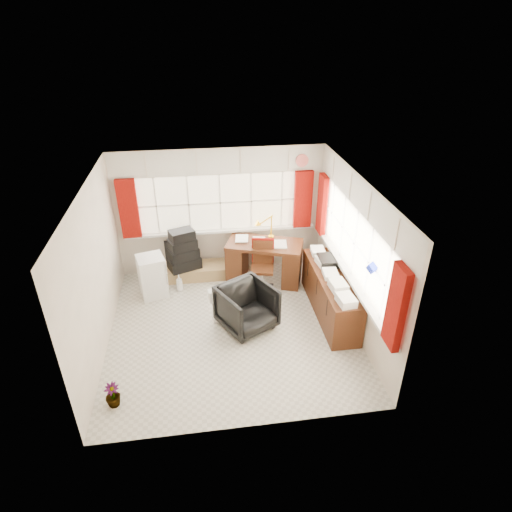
# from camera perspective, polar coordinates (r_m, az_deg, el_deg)

# --- Properties ---
(ground) EXTENTS (4.00, 4.00, 0.00)m
(ground) POSITION_cam_1_polar(r_m,az_deg,el_deg) (7.28, -3.21, -9.53)
(ground) COLOR beige
(ground) RESTS_ON ground
(room_walls) EXTENTS (4.00, 4.00, 4.00)m
(room_walls) POSITION_cam_1_polar(r_m,az_deg,el_deg) (6.45, -3.57, 0.90)
(room_walls) COLOR beige
(room_walls) RESTS_ON ground
(window_back) EXTENTS (3.70, 0.12, 3.60)m
(window_back) POSITION_cam_1_polar(r_m,az_deg,el_deg) (8.43, -4.62, 3.82)
(window_back) COLOR #FFF1C9
(window_back) RESTS_ON room_walls
(window_right) EXTENTS (0.12, 3.70, 3.60)m
(window_right) POSITION_cam_1_polar(r_m,az_deg,el_deg) (7.12, 12.36, -1.99)
(window_right) COLOR #FFF1C9
(window_right) RESTS_ON room_walls
(curtains) EXTENTS (3.83, 3.83, 1.15)m
(curtains) POSITION_cam_1_polar(r_m,az_deg,el_deg) (7.40, 2.97, 4.46)
(curtains) COLOR maroon
(curtains) RESTS_ON room_walls
(overhead_cabinets) EXTENTS (3.98, 3.98, 0.48)m
(overhead_cabinets) POSITION_cam_1_polar(r_m,az_deg,el_deg) (7.17, 3.49, 10.44)
(overhead_cabinets) COLOR silver
(overhead_cabinets) RESTS_ON room_walls
(desk) EXTENTS (1.56, 1.12, 0.85)m
(desk) POSITION_cam_1_polar(r_m,az_deg,el_deg) (8.27, 1.13, -0.49)
(desk) COLOR #5A2C15
(desk) RESTS_ON ground
(desk_lamp) EXTENTS (0.17, 0.15, 0.47)m
(desk_lamp) POSITION_cam_1_polar(r_m,az_deg,el_deg) (8.19, 2.06, 4.63)
(desk_lamp) COLOR #F6B60A
(desk_lamp) RESTS_ON desk
(task_chair) EXTENTS (0.50, 0.52, 1.01)m
(task_chair) POSITION_cam_1_polar(r_m,az_deg,el_deg) (7.97, 0.88, -1.00)
(task_chair) COLOR black
(task_chair) RESTS_ON ground
(office_chair) EXTENTS (1.11, 1.12, 0.76)m
(office_chair) POSITION_cam_1_polar(r_m,az_deg,el_deg) (7.08, -1.22, -6.89)
(office_chair) COLOR black
(office_chair) RESTS_ON ground
(radiator) EXTENTS (0.44, 0.24, 0.62)m
(radiator) POSITION_cam_1_polar(r_m,az_deg,el_deg) (7.34, -4.27, -6.73)
(radiator) COLOR white
(radiator) RESTS_ON ground
(credenza) EXTENTS (0.50, 2.00, 0.85)m
(credenza) POSITION_cam_1_polar(r_m,az_deg,el_deg) (7.50, 9.86, -4.92)
(credenza) COLOR #5A2C15
(credenza) RESTS_ON ground
(file_tray) EXTENTS (0.32, 0.41, 0.13)m
(file_tray) POSITION_cam_1_polar(r_m,az_deg,el_deg) (7.61, 9.52, -0.63)
(file_tray) COLOR black
(file_tray) RESTS_ON credenza
(tv_bench) EXTENTS (1.40, 0.50, 0.25)m
(tv_bench) POSITION_cam_1_polar(r_m,az_deg,el_deg) (8.61, -7.95, -1.99)
(tv_bench) COLOR #A78353
(tv_bench) RESTS_ON ground
(crt_tv) EXTENTS (0.64, 0.62, 0.46)m
(crt_tv) POSITION_cam_1_polar(r_m,az_deg,el_deg) (8.59, -9.97, 0.47)
(crt_tv) COLOR black
(crt_tv) RESTS_ON tv_bench
(hifi_stack) EXTENTS (0.69, 0.57, 0.82)m
(hifi_stack) POSITION_cam_1_polar(r_m,az_deg,el_deg) (8.33, -9.68, 0.64)
(hifi_stack) COLOR black
(hifi_stack) RESTS_ON tv_bench
(mini_fridge) EXTENTS (0.57, 0.57, 0.79)m
(mini_fridge) POSITION_cam_1_polar(r_m,az_deg,el_deg) (8.09, -13.65, -2.62)
(mini_fridge) COLOR white
(mini_fridge) RESTS_ON ground
(spray_bottle_a) EXTENTS (0.14, 0.14, 0.33)m
(spray_bottle_a) POSITION_cam_1_polar(r_m,az_deg,el_deg) (8.23, -10.19, -3.52)
(spray_bottle_a) COLOR white
(spray_bottle_a) RESTS_ON ground
(spray_bottle_b) EXTENTS (0.11, 0.11, 0.20)m
(spray_bottle_b) POSITION_cam_1_polar(r_m,az_deg,el_deg) (8.59, -3.01, -2.02)
(spray_bottle_b) COLOR #7EBCAF
(spray_bottle_b) RESTS_ON ground
(flower_vase) EXTENTS (0.23, 0.23, 0.36)m
(flower_vase) POSITION_cam_1_polar(r_m,az_deg,el_deg) (6.26, -18.58, -17.16)
(flower_vase) COLOR black
(flower_vase) RESTS_ON ground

